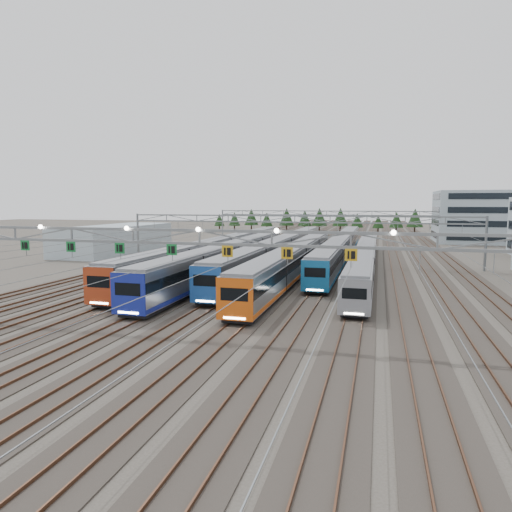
% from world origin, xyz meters
% --- Properties ---
extents(ground, '(400.00, 400.00, 0.00)m').
position_xyz_m(ground, '(0.00, 0.00, 0.00)').
color(ground, '#47423A').
rests_on(ground, ground).
extents(track_bed, '(54.00, 260.00, 5.42)m').
position_xyz_m(track_bed, '(0.00, 100.00, 1.49)').
color(track_bed, '#2D2823').
rests_on(track_bed, ground).
extents(train_a, '(3.16, 67.52, 4.12)m').
position_xyz_m(train_a, '(-11.25, 37.11, 2.31)').
color(train_a, black).
rests_on(train_a, ground).
extents(train_b, '(3.18, 51.60, 4.15)m').
position_xyz_m(train_b, '(-6.75, 26.58, 2.33)').
color(train_b, black).
rests_on(train_b, ground).
extents(train_c, '(3.13, 68.51, 4.08)m').
position_xyz_m(train_c, '(-2.25, 40.88, 2.29)').
color(train_c, black).
rests_on(train_c, ground).
extents(train_d, '(3.08, 53.12, 4.02)m').
position_xyz_m(train_d, '(2.25, 27.97, 2.26)').
color(train_d, black).
rests_on(train_d, ground).
extents(train_e, '(3.01, 67.50, 3.93)m').
position_xyz_m(train_e, '(6.75, 48.56, 2.22)').
color(train_e, black).
rests_on(train_e, ground).
extents(train_f, '(2.75, 62.17, 3.58)m').
position_xyz_m(train_f, '(11.25, 36.72, 2.04)').
color(train_f, black).
rests_on(train_f, ground).
extents(gantry_near, '(56.36, 0.61, 8.08)m').
position_xyz_m(gantry_near, '(-0.05, -0.12, 7.09)').
color(gantry_near, slate).
rests_on(gantry_near, ground).
extents(gantry_mid, '(56.36, 0.36, 8.00)m').
position_xyz_m(gantry_mid, '(0.00, 40.00, 6.39)').
color(gantry_mid, slate).
rests_on(gantry_mid, ground).
extents(gantry_far, '(56.36, 0.36, 8.00)m').
position_xyz_m(gantry_far, '(0.00, 85.00, 6.39)').
color(gantry_far, slate).
rests_on(gantry_far, ground).
extents(depot_bldg_north, '(22.00, 18.00, 12.88)m').
position_xyz_m(depot_bldg_north, '(37.88, 93.12, 6.44)').
color(depot_bldg_north, '#9CB0BB').
rests_on(depot_bldg_north, ground).
extents(west_shed, '(10.00, 30.00, 5.32)m').
position_xyz_m(west_shed, '(-38.34, 49.50, 2.66)').
color(west_shed, '#9CB0BB').
rests_on(west_shed, ground).
extents(treeline, '(100.10, 5.60, 7.02)m').
position_xyz_m(treeline, '(2.25, 128.82, 4.23)').
color(treeline, '#332114').
rests_on(treeline, ground).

